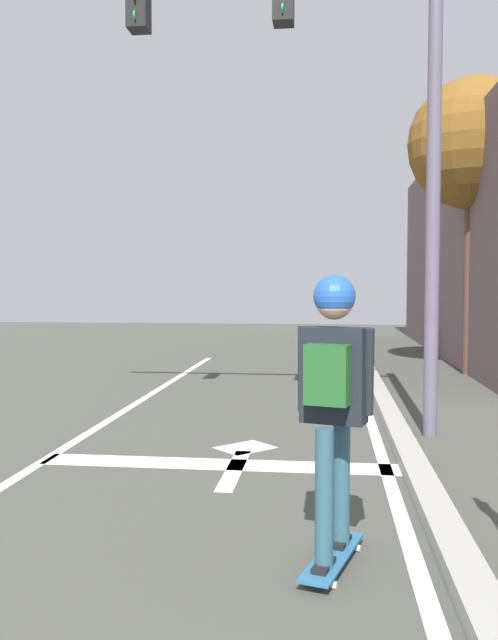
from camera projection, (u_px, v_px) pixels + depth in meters
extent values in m
cube|color=silver|center=(11.00, 481.00, 5.92)|extent=(0.12, 20.00, 0.01)
cube|color=silver|center=(394.00, 495.00, 5.53)|extent=(0.12, 20.00, 0.01)
cube|color=silver|center=(219.00, 464.00, 6.48)|extent=(3.51, 0.40, 0.01)
cube|color=silver|center=(234.00, 469.00, 6.30)|extent=(0.16, 1.40, 0.01)
cube|color=silver|center=(245.00, 447.00, 7.14)|extent=(0.71, 0.71, 0.01)
cube|color=#9A978F|center=(425.00, 488.00, 5.49)|extent=(0.24, 24.00, 0.14)
cube|color=#286189|center=(333.00, 556.00, 4.13)|extent=(0.42, 0.88, 0.02)
cube|color=#B2B2B7|center=(345.00, 542.00, 4.40)|extent=(0.16, 0.09, 0.01)
cylinder|color=silver|center=(331.00, 544.00, 4.43)|extent=(0.04, 0.05, 0.05)
cylinder|color=silver|center=(358.00, 548.00, 4.36)|extent=(0.04, 0.05, 0.05)
cube|color=#B2B2B7|center=(319.00, 578.00, 3.86)|extent=(0.16, 0.09, 0.01)
cylinder|color=silver|center=(304.00, 580.00, 3.90)|extent=(0.04, 0.05, 0.05)
cylinder|color=silver|center=(334.00, 585.00, 3.83)|extent=(0.04, 0.05, 0.05)
cylinder|color=#2C5462|center=(341.00, 480.00, 4.29)|extent=(0.11, 0.11, 0.84)
cube|color=black|center=(341.00, 542.00, 4.31)|extent=(0.15, 0.26, 0.03)
cylinder|color=#2C5462|center=(324.00, 498.00, 3.92)|extent=(0.11, 0.11, 0.84)
cube|color=black|center=(324.00, 565.00, 3.95)|extent=(0.15, 0.26, 0.03)
cube|color=black|center=(334.00, 375.00, 4.07)|extent=(0.43, 0.28, 0.59)
cylinder|color=black|center=(304.00, 368.00, 4.17)|extent=(0.07, 0.08, 0.53)
cylinder|color=black|center=(368.00, 372.00, 4.01)|extent=(0.07, 0.12, 0.54)
sphere|color=tan|center=(334.00, 301.00, 4.04)|extent=(0.23, 0.23, 0.23)
sphere|color=#2357B3|center=(334.00, 296.00, 4.04)|extent=(0.26, 0.26, 0.26)
cube|color=#205725|center=(328.00, 375.00, 3.94)|extent=(0.29, 0.21, 0.36)
cylinder|color=#5D5467|center=(433.00, 184.00, 7.55)|extent=(0.16, 0.16, 5.81)
cylinder|color=green|center=(283.00, 8.00, 7.50)|extent=(0.02, 0.10, 0.10)
cube|color=black|center=(139.00, 3.00, 7.84)|extent=(0.24, 0.28, 0.64)
cylinder|color=green|center=(135.00, 15.00, 7.70)|extent=(0.02, 0.10, 0.10)
cylinder|color=brown|center=(471.00, 279.00, 12.91)|extent=(0.29, 0.29, 3.72)
sphere|color=brown|center=(474.00, 143.00, 12.77)|extent=(2.51, 2.51, 2.51)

